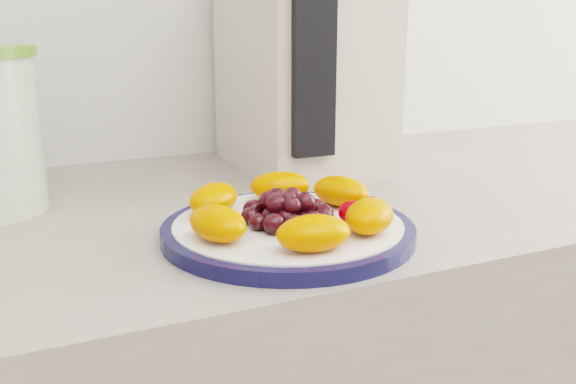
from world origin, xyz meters
name	(u,v)px	position (x,y,z in m)	size (l,w,h in m)	color
plate_rim	(288,231)	(-0.04, 1.04, 0.91)	(0.27, 0.27, 0.01)	#0F1139
plate_face	(288,230)	(-0.04, 1.04, 0.91)	(0.24, 0.24, 0.02)	white
appliance_body	(302,57)	(0.12, 1.34, 1.07)	(0.19, 0.27, 0.33)	beige
appliance_panel	(313,60)	(0.07, 1.20, 1.07)	(0.06, 0.02, 0.25)	black
fruit_plate	(293,208)	(-0.03, 1.04, 0.93)	(0.23, 0.23, 0.03)	#F25500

